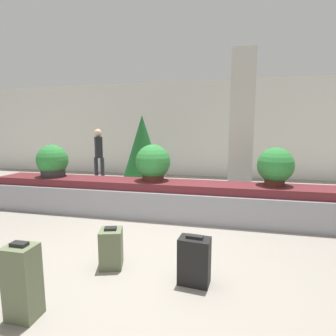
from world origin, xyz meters
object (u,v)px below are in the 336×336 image
object	(u,v)px
potted_plant_0	(275,166)
potted_plant_1	(153,163)
pillar	(241,129)
decorated_tree	(142,150)
suitcase_1	(22,282)
traveler_0	(99,152)
suitcase_3	(194,261)
suitcase_2	(111,248)
potted_plant_2	(52,162)

from	to	relation	value
potted_plant_0	potted_plant_1	world-z (taller)	potted_plant_1
pillar	decorated_tree	bearing A→B (deg)	166.50
suitcase_1	potted_plant_1	world-z (taller)	potted_plant_1
traveler_0	decorated_tree	bearing A→B (deg)	33.28
suitcase_3	decorated_tree	distance (m)	4.41
pillar	traveler_0	size ratio (longest dim) A/B	2.00
suitcase_3	traveler_0	distance (m)	5.66
suitcase_1	traveler_0	distance (m)	5.71
suitcase_1	decorated_tree	xyz separation A→B (m)	(-0.51, 4.74, 0.74)
decorated_tree	traveler_0	bearing A→B (deg)	159.71
suitcase_2	potted_plant_1	bearing A→B (deg)	74.97
potted_plant_0	suitcase_2	bearing A→B (deg)	-135.69
suitcase_1	potted_plant_0	bearing A→B (deg)	50.14
suitcase_3	potted_plant_2	distance (m)	3.83
suitcase_1	potted_plant_1	xyz separation A→B (m)	(0.29, 2.93, 0.64)
suitcase_2	suitcase_3	size ratio (longest dim) A/B	0.91
pillar	potted_plant_1	xyz separation A→B (m)	(-1.61, -1.23, -0.64)
potted_plant_2	traveler_0	distance (m)	2.42
potted_plant_2	traveler_0	bearing A→B (deg)	95.56
pillar	suitcase_3	xyz separation A→B (m)	(-0.57, -3.35, -1.35)
potted_plant_1	traveler_0	bearing A→B (deg)	134.43
potted_plant_0	potted_plant_1	xyz separation A→B (m)	(-2.14, -0.03, -0.00)
pillar	potted_plant_2	world-z (taller)	pillar
suitcase_3	potted_plant_0	bearing A→B (deg)	68.67
pillar	decorated_tree	distance (m)	2.53
traveler_0	suitcase_1	bearing A→B (deg)	-15.46
potted_plant_0	potted_plant_1	distance (m)	2.14
suitcase_2	potted_plant_1	world-z (taller)	potted_plant_1
suitcase_2	pillar	bearing A→B (deg)	47.55
suitcase_2	potted_plant_1	xyz separation A→B (m)	(-0.06, 1.99, 0.74)
potted_plant_2	pillar	bearing A→B (deg)	18.89
potted_plant_2	decorated_tree	size ratio (longest dim) A/B	0.33
suitcase_1	pillar	bearing A→B (deg)	64.95
traveler_0	pillar	bearing A→B (deg)	37.37
pillar	suitcase_1	xyz separation A→B (m)	(-1.90, -4.16, -1.28)
suitcase_1	traveler_0	xyz separation A→B (m)	(-2.03, 5.30, 0.62)
pillar	potted_plant_2	bearing A→B (deg)	-161.11
suitcase_1	decorated_tree	size ratio (longest dim) A/B	0.34
suitcase_1	potted_plant_2	size ratio (longest dim) A/B	1.05
suitcase_1	potted_plant_0	distance (m)	3.88
potted_plant_2	potted_plant_0	bearing A→B (deg)	0.88
suitcase_3	potted_plant_2	size ratio (longest dim) A/B	0.81
pillar	decorated_tree	size ratio (longest dim) A/B	1.65
suitcase_3	suitcase_1	bearing A→B (deg)	-143.00
potted_plant_1	potted_plant_2	world-z (taller)	potted_plant_1
suitcase_1	potted_plant_1	distance (m)	3.01
suitcase_2	potted_plant_0	size ratio (longest dim) A/B	0.74
suitcase_2	potted_plant_1	size ratio (longest dim) A/B	0.71
suitcase_2	potted_plant_2	xyz separation A→B (m)	(-2.16, 1.96, 0.71)
suitcase_2	suitcase_1	bearing A→B (deg)	-127.71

